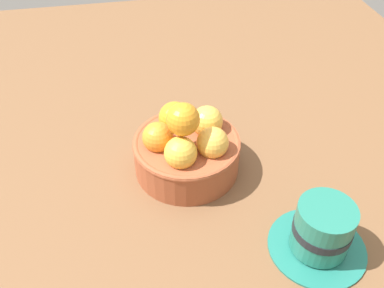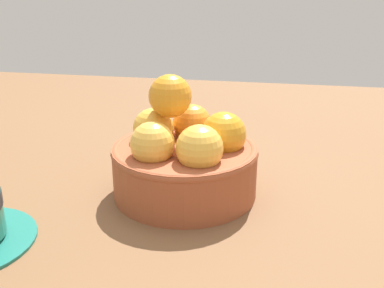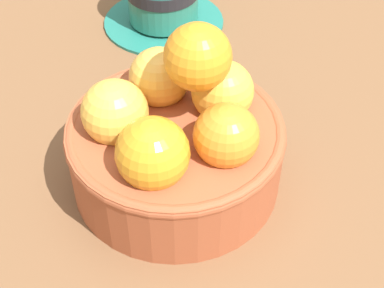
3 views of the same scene
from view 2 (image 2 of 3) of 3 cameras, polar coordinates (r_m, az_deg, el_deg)
name	(u,v)px [view 2 (image 2 of 3)]	position (r cm, az deg, el deg)	size (l,w,h in cm)	color
ground_plane	(185,212)	(51.37, -0.88, -8.61)	(131.45, 115.47, 4.75)	brown
terracotta_bowl	(185,157)	(48.49, -0.95, -1.67)	(15.82, 15.82, 13.12)	#9E4C2D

